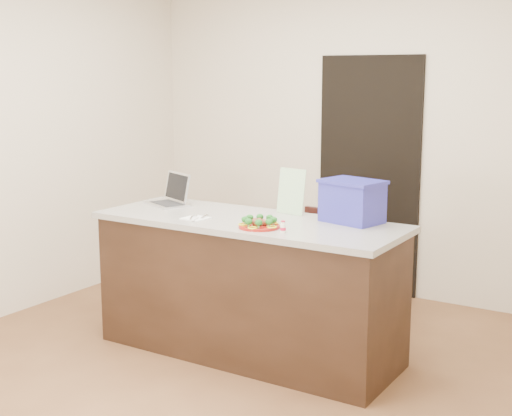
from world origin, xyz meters
The scene contains 16 objects.
ground centered at (0.00, 0.00, 0.00)m, with size 4.00×4.00×0.00m, color brown.
room_shell centered at (0.00, 0.00, 1.62)m, with size 4.00×4.00×4.00m.
doorway centered at (0.10, 1.98, 1.00)m, with size 0.90×0.02×2.00m, color black.
island centered at (0.00, 0.25, 0.46)m, with size 2.06×0.76×0.92m.
plate centered at (0.20, 0.06, 0.93)m, with size 0.26×0.26×0.02m.
meatballs centered at (0.20, 0.06, 0.95)m, with size 0.10×0.10×0.04m.
broccoli centered at (0.20, 0.06, 0.97)m, with size 0.21×0.21×0.04m.
pepper_rings centered at (0.20, 0.06, 0.94)m, with size 0.25×0.25×0.01m.
napkin centered at (-0.29, 0.07, 0.92)m, with size 0.15×0.15×0.01m, color white.
fork centered at (-0.31, 0.08, 0.93)m, with size 0.07×0.15×0.00m.
knife centered at (-0.26, 0.05, 0.93)m, with size 0.06×0.22×0.01m.
yogurt_bottle centered at (0.40, 0.01, 0.95)m, with size 0.03×0.03×0.07m.
laptop centered at (-0.76, 0.41, 0.98)m, with size 0.38×0.36×0.22m.
leaflet centered at (0.16, 0.54, 1.07)m, with size 0.22×0.00×0.31m, color white.
blue_box centered at (0.62, 0.51, 1.06)m, with size 0.43×0.35×0.27m.
chair centered at (0.13, 1.04, 0.49)m, with size 0.44×0.44×0.85m.
Camera 1 is at (2.45, -3.58, 1.85)m, focal length 50.00 mm.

